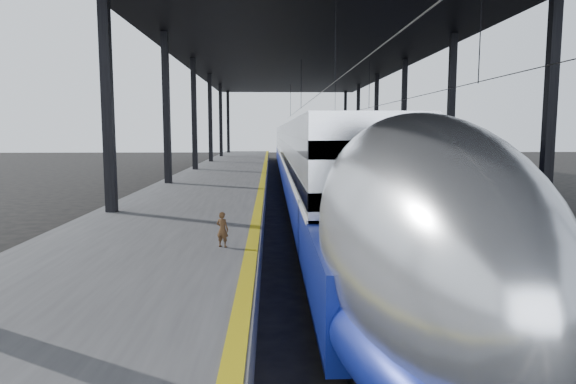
{
  "coord_description": "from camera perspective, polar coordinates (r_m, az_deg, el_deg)",
  "views": [
    {
      "loc": [
        -0.23,
        -12.93,
        3.8
      ],
      "look_at": [
        0.28,
        2.19,
        2.0
      ],
      "focal_mm": 32.0,
      "sensor_mm": 36.0,
      "label": 1
    }
  ],
  "objects": [
    {
      "name": "ground",
      "position": [
        13.48,
        -0.87,
        -9.59
      ],
      "size": [
        160.0,
        160.0,
        0.0
      ],
      "primitive_type": "plane",
      "color": "black",
      "rests_on": "ground"
    },
    {
      "name": "platform",
      "position": [
        33.26,
        -7.55,
        1.03
      ],
      "size": [
        6.0,
        80.0,
        1.0
      ],
      "primitive_type": "cube",
      "color": "#4C4C4F",
      "rests_on": "ground"
    },
    {
      "name": "yellow_strip",
      "position": [
        33.05,
        -2.73,
        1.93
      ],
      "size": [
        0.3,
        80.0,
        0.01
      ],
      "primitive_type": "cube",
      "color": "gold",
      "rests_on": "platform"
    },
    {
      "name": "rails",
      "position": [
        33.48,
        6.22,
        0.36
      ],
      "size": [
        6.52,
        80.0,
        0.16
      ],
      "color": "slate",
      "rests_on": "ground"
    },
    {
      "name": "canopy",
      "position": [
        33.43,
        1.83,
        15.93
      ],
      "size": [
        18.0,
        75.0,
        9.47
      ],
      "color": "black",
      "rests_on": "ground"
    },
    {
      "name": "tgv_train",
      "position": [
        35.53,
        1.68,
        3.84
      ],
      "size": [
        2.95,
        65.2,
        4.23
      ],
      "color": "silver",
      "rests_on": "ground"
    },
    {
      "name": "second_train",
      "position": [
        47.11,
        6.93,
        4.3
      ],
      "size": [
        2.58,
        56.05,
        3.55
      ],
      "color": "navy",
      "rests_on": "ground"
    },
    {
      "name": "child",
      "position": [
        12.54,
        -7.3,
        -4.15
      ],
      "size": [
        0.37,
        0.32,
        0.87
      ],
      "primitive_type": "imported",
      "rotation": [
        0.0,
        0.0,
        2.71
      ],
      "color": "#4B3019",
      "rests_on": "platform"
    }
  ]
}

